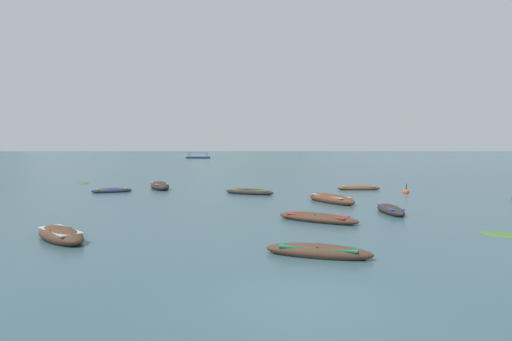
# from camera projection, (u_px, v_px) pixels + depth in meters

# --- Properties ---
(ground_plane) EXTENTS (6000.00, 6000.00, 0.00)m
(ground_plane) POSITION_uv_depth(u_px,v_px,m) (259.00, 151.00, 1506.54)
(ground_plane) COLOR #385660
(mountain_1) EXTENTS (1225.37, 1225.37, 376.86)m
(mountain_1) POSITION_uv_depth(u_px,v_px,m) (117.00, 113.00, 1981.65)
(mountain_1) COLOR slate
(mountain_1) RESTS_ON ground
(mountain_2) EXTENTS (986.39, 986.39, 352.59)m
(mountain_2) POSITION_uv_depth(u_px,v_px,m) (252.00, 116.00, 2023.71)
(mountain_2) COLOR slate
(mountain_2) RESTS_ON ground
(rowboat_0) EXTENTS (3.19, 4.34, 0.71)m
(rowboat_0) POSITION_uv_depth(u_px,v_px,m) (331.00, 199.00, 25.51)
(rowboat_0) COLOR brown
(rowboat_0) RESTS_ON ground
(rowboat_1) EXTENTS (4.03, 3.09, 0.51)m
(rowboat_1) POSITION_uv_depth(u_px,v_px,m) (318.00, 218.00, 18.75)
(rowboat_1) COLOR #4C3323
(rowboat_1) RESTS_ON ground
(rowboat_2) EXTENTS (3.28, 2.06, 0.46)m
(rowboat_2) POSITION_uv_depth(u_px,v_px,m) (112.00, 191.00, 31.55)
(rowboat_2) COLOR navy
(rowboat_2) RESTS_ON ground
(rowboat_3) EXTENTS (3.55, 1.79, 0.50)m
(rowboat_3) POSITION_uv_depth(u_px,v_px,m) (318.00, 251.00, 12.59)
(rowboat_3) COLOR #4C3323
(rowboat_3) RESTS_ON ground
(rowboat_4) EXTENTS (4.14, 2.63, 0.54)m
(rowboat_4) POSITION_uv_depth(u_px,v_px,m) (249.00, 192.00, 30.30)
(rowboat_4) COLOR #2D2826
(rowboat_4) RESTS_ON ground
(rowboat_5) EXTENTS (3.73, 0.94, 0.51)m
(rowboat_5) POSITION_uv_depth(u_px,v_px,m) (359.00, 188.00, 33.51)
(rowboat_5) COLOR brown
(rowboat_5) RESTS_ON ground
(rowboat_6) EXTENTS (3.07, 4.47, 0.81)m
(rowboat_6) POSITION_uv_depth(u_px,v_px,m) (160.00, 186.00, 34.38)
(rowboat_6) COLOR #2D2826
(rowboat_6) RESTS_ON ground
(rowboat_9) EXTENTS (1.11, 3.11, 0.57)m
(rowboat_9) POSITION_uv_depth(u_px,v_px,m) (390.00, 210.00, 21.16)
(rowboat_9) COLOR #2D2826
(rowboat_9) RESTS_ON ground
(rowboat_10) EXTENTS (3.20, 3.11, 0.63)m
(rowboat_10) POSITION_uv_depth(u_px,v_px,m) (60.00, 235.00, 14.83)
(rowboat_10) COLOR #4C3323
(rowboat_10) RESTS_ON ground
(ferry_0) EXTENTS (9.27, 3.73, 2.54)m
(ferry_0) POSITION_uv_depth(u_px,v_px,m) (198.00, 157.00, 153.49)
(ferry_0) COLOR navy
(ferry_0) RESTS_ON ground
(mooring_buoy) EXTENTS (0.45, 0.45, 0.89)m
(mooring_buoy) POSITION_uv_depth(u_px,v_px,m) (406.00, 192.00, 30.85)
(mooring_buoy) COLOR #DB4C1E
(mooring_buoy) RESTS_ON ground
(weed_patch_0) EXTENTS (2.25, 3.11, 0.14)m
(weed_patch_0) POSITION_uv_depth(u_px,v_px,m) (83.00, 183.00, 40.35)
(weed_patch_0) COLOR #38662D
(weed_patch_0) RESTS_ON ground
(weed_patch_3) EXTENTS (2.07, 2.07, 0.14)m
(weed_patch_3) POSITION_uv_depth(u_px,v_px,m) (503.00, 235.00, 15.74)
(weed_patch_3) COLOR #477033
(weed_patch_3) RESTS_ON ground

